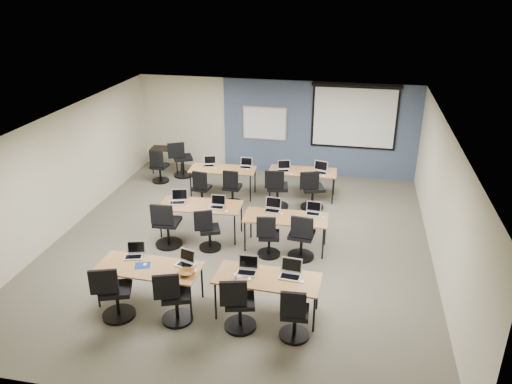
% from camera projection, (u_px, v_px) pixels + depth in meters
% --- Properties ---
extents(floor, '(8.00, 9.00, 0.02)m').
position_uv_depth(floor, '(240.00, 244.00, 10.81)').
color(floor, '#6B6354').
rests_on(floor, ground).
extents(ceiling, '(8.00, 9.00, 0.02)m').
position_uv_depth(ceiling, '(239.00, 123.00, 9.72)').
color(ceiling, white).
rests_on(ceiling, ground).
extents(wall_back, '(8.00, 0.04, 2.70)m').
position_uv_depth(wall_back, '(275.00, 127.00, 14.31)').
color(wall_back, beige).
rests_on(wall_back, ground).
extents(wall_front, '(8.00, 0.04, 2.70)m').
position_uv_depth(wall_front, '(157.00, 325.00, 6.22)').
color(wall_front, beige).
rests_on(wall_front, ground).
extents(wall_left, '(0.04, 9.00, 2.70)m').
position_uv_depth(wall_left, '(63.00, 173.00, 11.00)').
color(wall_left, beige).
rests_on(wall_left, ground).
extents(wall_right, '(0.04, 9.00, 2.70)m').
position_uv_depth(wall_right, '(443.00, 203.00, 9.53)').
color(wall_right, beige).
rests_on(wall_right, ground).
extents(blue_accent_panel, '(5.50, 0.04, 2.70)m').
position_uv_depth(blue_accent_panel, '(319.00, 130.00, 14.05)').
color(blue_accent_panel, '#3D5977').
rests_on(blue_accent_panel, wall_back).
extents(whiteboard, '(1.28, 0.03, 0.98)m').
position_uv_depth(whiteboard, '(265.00, 124.00, 14.25)').
color(whiteboard, silver).
rests_on(whiteboard, wall_back).
extents(projector_screen, '(2.40, 0.10, 1.82)m').
position_uv_depth(projector_screen, '(355.00, 113.00, 13.61)').
color(projector_screen, black).
rests_on(projector_screen, wall_back).
extents(training_table_front_left, '(1.81, 0.75, 0.73)m').
position_uv_depth(training_table_front_left, '(149.00, 269.00, 8.62)').
color(training_table_front_left, '#A97847').
rests_on(training_table_front_left, floor).
extents(training_table_front_right, '(1.76, 0.74, 0.73)m').
position_uv_depth(training_table_front_right, '(267.00, 280.00, 8.31)').
color(training_table_front_right, brown).
rests_on(training_table_front_right, floor).
extents(training_table_mid_left, '(1.80, 0.75, 0.73)m').
position_uv_depth(training_table_mid_left, '(201.00, 207.00, 10.94)').
color(training_table_mid_left, '#A97938').
rests_on(training_table_mid_left, floor).
extents(training_table_mid_right, '(1.75, 0.73, 0.73)m').
position_uv_depth(training_table_mid_right, '(286.00, 219.00, 10.39)').
color(training_table_mid_right, brown).
rests_on(training_table_mid_right, floor).
extents(training_table_back_left, '(1.71, 0.71, 0.73)m').
position_uv_depth(training_table_back_left, '(223.00, 170.00, 12.97)').
color(training_table_back_left, olive).
rests_on(training_table_back_left, floor).
extents(training_table_back_right, '(1.73, 0.72, 0.73)m').
position_uv_depth(training_table_back_right, '(303.00, 173.00, 12.82)').
color(training_table_back_right, '#A8632E').
rests_on(training_table_back_right, floor).
extents(laptop_0, '(0.32, 0.28, 0.25)m').
position_uv_depth(laptop_0, '(135.00, 253.00, 8.91)').
color(laptop_0, '#B6B6C1').
rests_on(laptop_0, training_table_front_left).
extents(mouse_0, '(0.07, 0.10, 0.03)m').
position_uv_depth(mouse_0, '(145.00, 264.00, 8.65)').
color(mouse_0, white).
rests_on(mouse_0, training_table_front_left).
extents(task_chair_0, '(0.58, 0.56, 1.04)m').
position_uv_depth(task_chair_0, '(114.00, 296.00, 8.32)').
color(task_chair_0, black).
rests_on(task_chair_0, floor).
extents(laptop_1, '(0.31, 0.27, 0.24)m').
position_uv_depth(laptop_1, '(186.00, 261.00, 8.66)').
color(laptop_1, silver).
rests_on(laptop_1, training_table_front_left).
extents(mouse_1, '(0.08, 0.11, 0.04)m').
position_uv_depth(mouse_1, '(195.00, 271.00, 8.46)').
color(mouse_1, white).
rests_on(mouse_1, training_table_front_left).
extents(task_chair_1, '(0.55, 0.53, 1.01)m').
position_uv_depth(task_chair_1, '(174.00, 301.00, 8.23)').
color(task_chair_1, black).
rests_on(task_chair_1, floor).
extents(laptop_2, '(0.34, 0.29, 0.26)m').
position_uv_depth(laptop_2, '(247.00, 268.00, 8.44)').
color(laptop_2, '#9F9FAA').
rests_on(laptop_2, training_table_front_right).
extents(mouse_2, '(0.08, 0.11, 0.04)m').
position_uv_depth(mouse_2, '(249.00, 279.00, 8.24)').
color(mouse_2, white).
rests_on(mouse_2, training_table_front_right).
extents(task_chair_2, '(0.54, 0.54, 1.01)m').
position_uv_depth(task_chair_2, '(238.00, 308.00, 8.06)').
color(task_chair_2, black).
rests_on(task_chair_2, floor).
extents(laptop_3, '(0.36, 0.31, 0.27)m').
position_uv_depth(laptop_3, '(291.00, 272.00, 8.34)').
color(laptop_3, '#B2B2B2').
rests_on(laptop_3, training_table_front_right).
extents(mouse_3, '(0.09, 0.11, 0.04)m').
position_uv_depth(mouse_3, '(302.00, 282.00, 8.16)').
color(mouse_3, white).
rests_on(mouse_3, training_table_front_right).
extents(task_chair_3, '(0.49, 0.49, 0.97)m').
position_uv_depth(task_chair_3, '(294.00, 318.00, 7.85)').
color(task_chair_3, black).
rests_on(task_chair_3, floor).
extents(laptop_4, '(0.36, 0.31, 0.27)m').
position_uv_depth(laptop_4, '(178.00, 199.00, 11.03)').
color(laptop_4, '#ACACB1').
rests_on(laptop_4, training_table_mid_left).
extents(mouse_4, '(0.08, 0.10, 0.03)m').
position_uv_depth(mouse_4, '(188.00, 206.00, 10.84)').
color(mouse_4, white).
rests_on(mouse_4, training_table_mid_left).
extents(task_chair_4, '(0.58, 0.58, 1.05)m').
position_uv_depth(task_chair_4, '(167.00, 228.00, 10.55)').
color(task_chair_4, black).
rests_on(task_chair_4, floor).
extents(laptop_5, '(0.32, 0.27, 0.25)m').
position_uv_depth(laptop_5, '(217.00, 204.00, 10.80)').
color(laptop_5, '#A6A7AD').
rests_on(laptop_5, training_table_mid_left).
extents(mouse_5, '(0.07, 0.11, 0.04)m').
position_uv_depth(mouse_5, '(227.00, 211.00, 10.60)').
color(mouse_5, white).
rests_on(mouse_5, training_table_mid_left).
extents(task_chair_5, '(0.50, 0.47, 0.96)m').
position_uv_depth(task_chair_5, '(208.00, 233.00, 10.45)').
color(task_chair_5, black).
rests_on(task_chair_5, floor).
extents(laptop_6, '(0.34, 0.29, 0.26)m').
position_uv_depth(laptop_6, '(273.00, 207.00, 10.65)').
color(laptop_6, '#B7B7BA').
rests_on(laptop_6, training_table_mid_right).
extents(mouse_6, '(0.07, 0.10, 0.03)m').
position_uv_depth(mouse_6, '(282.00, 214.00, 10.49)').
color(mouse_6, white).
rests_on(mouse_6, training_table_mid_right).
extents(task_chair_6, '(0.48, 0.48, 0.96)m').
position_uv_depth(task_chair_6, '(268.00, 239.00, 10.19)').
color(task_chair_6, black).
rests_on(task_chair_6, floor).
extents(laptop_7, '(0.31, 0.27, 0.24)m').
position_uv_depth(laptop_7, '(313.00, 211.00, 10.51)').
color(laptop_7, silver).
rests_on(laptop_7, training_table_mid_right).
extents(mouse_7, '(0.09, 0.11, 0.04)m').
position_uv_depth(mouse_7, '(323.00, 218.00, 10.31)').
color(mouse_7, white).
rests_on(mouse_7, training_table_mid_right).
extents(task_chair_7, '(0.55, 0.55, 1.03)m').
position_uv_depth(task_chair_7, '(301.00, 240.00, 10.09)').
color(task_chair_7, black).
rests_on(task_chair_7, floor).
extents(laptop_8, '(0.32, 0.27, 0.24)m').
position_uv_depth(laptop_8, '(209.00, 163.00, 13.15)').
color(laptop_8, silver).
rests_on(laptop_8, training_table_back_left).
extents(mouse_8, '(0.06, 0.09, 0.03)m').
position_uv_depth(mouse_8, '(216.00, 168.00, 12.96)').
color(mouse_8, white).
rests_on(mouse_8, training_table_back_left).
extents(task_chair_8, '(0.46, 0.46, 0.95)m').
position_uv_depth(task_chair_8, '(201.00, 191.00, 12.49)').
color(task_chair_8, black).
rests_on(task_chair_8, floor).
extents(laptop_9, '(0.32, 0.27, 0.24)m').
position_uv_depth(laptop_9, '(246.00, 165.00, 13.03)').
color(laptop_9, silver).
rests_on(laptop_9, training_table_back_left).
extents(mouse_9, '(0.09, 0.11, 0.04)m').
position_uv_depth(mouse_9, '(248.00, 169.00, 12.89)').
color(mouse_9, white).
rests_on(mouse_9, training_table_back_left).
extents(task_chair_9, '(0.47, 0.47, 0.96)m').
position_uv_depth(task_chair_9, '(232.00, 190.00, 12.52)').
color(task_chair_9, black).
rests_on(task_chair_9, floor).
extents(laptop_10, '(0.33, 0.28, 0.25)m').
position_uv_depth(laptop_10, '(283.00, 168.00, 12.80)').
color(laptop_10, silver).
rests_on(laptop_10, training_table_back_right).
extents(mouse_10, '(0.07, 0.10, 0.03)m').
position_uv_depth(mouse_10, '(292.00, 174.00, 12.55)').
color(mouse_10, white).
rests_on(mouse_10, training_table_back_right).
extents(task_chair_10, '(0.58, 0.58, 1.05)m').
position_uv_depth(task_chair_10, '(277.00, 192.00, 12.31)').
color(task_chair_10, black).
rests_on(task_chair_10, floor).
extents(laptop_11, '(0.36, 0.31, 0.27)m').
position_uv_depth(laptop_11, '(320.00, 170.00, 12.69)').
color(laptop_11, '#B5B6C2').
rests_on(laptop_11, training_table_back_right).
extents(mouse_11, '(0.06, 0.10, 0.03)m').
position_uv_depth(mouse_11, '(324.00, 176.00, 12.44)').
color(mouse_11, white).
rests_on(mouse_11, training_table_back_right).
extents(task_chair_11, '(0.59, 0.57, 1.05)m').
position_uv_depth(task_chair_11, '(312.00, 193.00, 12.26)').
color(task_chair_11, black).
rests_on(task_chair_11, floor).
extents(blue_mousepad, '(0.32, 0.30, 0.01)m').
position_uv_depth(blue_mousepad, '(143.00, 265.00, 8.64)').
color(blue_mousepad, navy).
rests_on(blue_mousepad, training_table_front_left).
extents(snack_bowl, '(0.33, 0.33, 0.08)m').
position_uv_depth(snack_bowl, '(186.00, 272.00, 8.38)').
color(snack_bowl, brown).
rests_on(snack_bowl, training_table_front_left).
extents(snack_plate, '(0.20, 0.20, 0.01)m').
position_uv_depth(snack_plate, '(239.00, 275.00, 8.37)').
color(snack_plate, white).
rests_on(snack_plate, training_table_front_right).
extents(coffee_cup, '(0.05, 0.05, 0.05)m').
position_uv_depth(coffee_cup, '(236.00, 277.00, 8.23)').
color(coffee_cup, white).
rests_on(coffee_cup, snack_plate).
extents(utility_table, '(0.87, 0.48, 0.75)m').
position_uv_depth(utility_table, '(166.00, 151.00, 14.47)').
color(utility_table, black).
rests_on(utility_table, floor).
extents(spare_chair_a, '(0.63, 0.58, 1.05)m').
position_uv_depth(spare_chair_a, '(182.00, 162.00, 14.27)').
color(spare_chair_a, black).
rests_on(spare_chair_a, floor).
extents(spare_chair_b, '(0.48, 0.48, 0.96)m').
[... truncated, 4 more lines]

